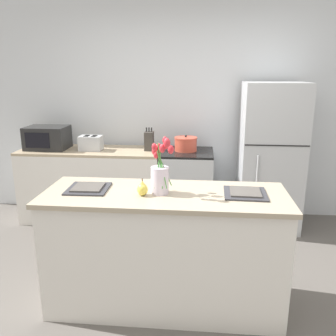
{
  "coord_description": "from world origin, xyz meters",
  "views": [
    {
      "loc": [
        0.25,
        -2.45,
        1.8
      ],
      "look_at": [
        0.0,
        0.25,
        1.05
      ],
      "focal_mm": 38.0,
      "sensor_mm": 36.0,
      "label": 1
    }
  ],
  "objects_px": {
    "refrigerator": "(270,157)",
    "pear_figurine": "(142,189)",
    "toaster": "(91,143)",
    "cooking_pot": "(186,144)",
    "microwave": "(47,138)",
    "knife_block": "(149,141)",
    "plate_setting_left": "(88,188)",
    "plate_setting_right": "(245,193)",
    "stove_range": "(187,187)",
    "flower_vase": "(160,173)"
  },
  "relations": [
    {
      "from": "toaster",
      "to": "knife_block",
      "type": "bearing_deg",
      "value": 5.47
    },
    {
      "from": "refrigerator",
      "to": "microwave",
      "type": "distance_m",
      "value": 2.64
    },
    {
      "from": "stove_range",
      "to": "cooking_pot",
      "type": "relative_size",
      "value": 3.3
    },
    {
      "from": "flower_vase",
      "to": "cooking_pot",
      "type": "xyz_separation_m",
      "value": [
        0.11,
        1.65,
        -0.12
      ]
    },
    {
      "from": "cooking_pot",
      "to": "microwave",
      "type": "height_order",
      "value": "microwave"
    },
    {
      "from": "microwave",
      "to": "knife_block",
      "type": "relative_size",
      "value": 1.78
    },
    {
      "from": "pear_figurine",
      "to": "microwave",
      "type": "height_order",
      "value": "microwave"
    },
    {
      "from": "flower_vase",
      "to": "cooking_pot",
      "type": "height_order",
      "value": "flower_vase"
    },
    {
      "from": "cooking_pot",
      "to": "knife_block",
      "type": "height_order",
      "value": "knife_block"
    },
    {
      "from": "stove_range",
      "to": "plate_setting_left",
      "type": "relative_size",
      "value": 2.83
    },
    {
      "from": "refrigerator",
      "to": "pear_figurine",
      "type": "height_order",
      "value": "refrigerator"
    },
    {
      "from": "pear_figurine",
      "to": "cooking_pot",
      "type": "xyz_separation_m",
      "value": [
        0.23,
        1.71,
        -0.02
      ]
    },
    {
      "from": "stove_range",
      "to": "microwave",
      "type": "bearing_deg",
      "value": -179.98
    },
    {
      "from": "plate_setting_left",
      "to": "plate_setting_right",
      "type": "distance_m",
      "value": 1.17
    },
    {
      "from": "refrigerator",
      "to": "plate_setting_left",
      "type": "bearing_deg",
      "value": -136.0
    },
    {
      "from": "flower_vase",
      "to": "plate_setting_left",
      "type": "xyz_separation_m",
      "value": [
        -0.55,
        0.03,
        -0.14
      ]
    },
    {
      "from": "pear_figurine",
      "to": "toaster",
      "type": "relative_size",
      "value": 0.45
    },
    {
      "from": "cooking_pot",
      "to": "toaster",
      "type": "bearing_deg",
      "value": -176.28
    },
    {
      "from": "stove_range",
      "to": "toaster",
      "type": "distance_m",
      "value": 1.26
    },
    {
      "from": "microwave",
      "to": "plate_setting_right",
      "type": "bearing_deg",
      "value": -36.05
    },
    {
      "from": "microwave",
      "to": "knife_block",
      "type": "height_order",
      "value": "same"
    },
    {
      "from": "pear_figurine",
      "to": "microwave",
      "type": "bearing_deg",
      "value": 130.53
    },
    {
      "from": "stove_range",
      "to": "knife_block",
      "type": "bearing_deg",
      "value": 175.98
    },
    {
      "from": "plate_setting_right",
      "to": "cooking_pot",
      "type": "height_order",
      "value": "cooking_pot"
    },
    {
      "from": "plate_setting_right",
      "to": "refrigerator",
      "type": "bearing_deg",
      "value": 73.54
    },
    {
      "from": "stove_range",
      "to": "pear_figurine",
      "type": "bearing_deg",
      "value": -98.62
    },
    {
      "from": "knife_block",
      "to": "microwave",
      "type": "bearing_deg",
      "value": -178.48
    },
    {
      "from": "knife_block",
      "to": "plate_setting_right",
      "type": "bearing_deg",
      "value": -59.78
    },
    {
      "from": "flower_vase",
      "to": "knife_block",
      "type": "distance_m",
      "value": 1.68
    },
    {
      "from": "plate_setting_right",
      "to": "cooking_pot",
      "type": "xyz_separation_m",
      "value": [
        -0.51,
        1.62,
        0.02
      ]
    },
    {
      "from": "plate_setting_left",
      "to": "knife_block",
      "type": "bearing_deg",
      "value": 81.84
    },
    {
      "from": "plate_setting_left",
      "to": "cooking_pot",
      "type": "distance_m",
      "value": 1.75
    },
    {
      "from": "microwave",
      "to": "knife_block",
      "type": "distance_m",
      "value": 1.23
    },
    {
      "from": "cooking_pot",
      "to": "knife_block",
      "type": "bearing_deg",
      "value": -179.08
    },
    {
      "from": "knife_block",
      "to": "plate_setting_left",
      "type": "bearing_deg",
      "value": -98.16
    },
    {
      "from": "toaster",
      "to": "cooking_pot",
      "type": "distance_m",
      "value": 1.12
    },
    {
      "from": "refrigerator",
      "to": "knife_block",
      "type": "xyz_separation_m",
      "value": [
        -1.4,
        0.03,
        0.16
      ]
    },
    {
      "from": "flower_vase",
      "to": "cooking_pot",
      "type": "bearing_deg",
      "value": 86.21
    },
    {
      "from": "toaster",
      "to": "microwave",
      "type": "height_order",
      "value": "microwave"
    },
    {
      "from": "refrigerator",
      "to": "plate_setting_right",
      "type": "distance_m",
      "value": 1.65
    },
    {
      "from": "toaster",
      "to": "microwave",
      "type": "xyz_separation_m",
      "value": [
        -0.54,
        0.03,
        0.05
      ]
    },
    {
      "from": "flower_vase",
      "to": "cooking_pot",
      "type": "relative_size",
      "value": 1.59
    },
    {
      "from": "stove_range",
      "to": "toaster",
      "type": "height_order",
      "value": "toaster"
    },
    {
      "from": "plate_setting_left",
      "to": "pear_figurine",
      "type": "bearing_deg",
      "value": -12.32
    },
    {
      "from": "flower_vase",
      "to": "toaster",
      "type": "distance_m",
      "value": 1.88
    },
    {
      "from": "refrigerator",
      "to": "pear_figurine",
      "type": "relative_size",
      "value": 13.23
    },
    {
      "from": "flower_vase",
      "to": "stove_range",
      "type": "bearing_deg",
      "value": 85.34
    },
    {
      "from": "stove_range",
      "to": "cooking_pot",
      "type": "distance_m",
      "value": 0.52
    },
    {
      "from": "plate_setting_left",
      "to": "toaster",
      "type": "relative_size",
      "value": 1.11
    },
    {
      "from": "plate_setting_right",
      "to": "cooking_pot",
      "type": "relative_size",
      "value": 1.16
    }
  ]
}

